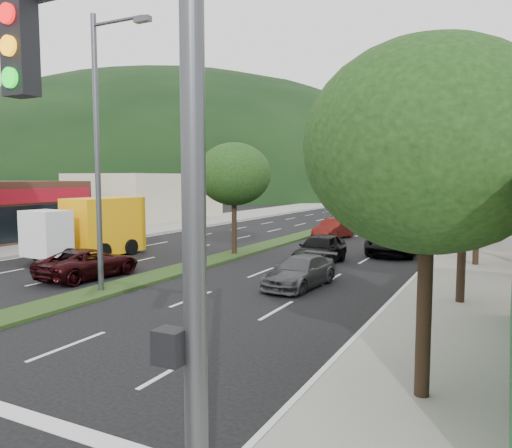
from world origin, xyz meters
The scene contains 24 objects.
sidewalk_right centered at (12.50, 25.00, 0.07)m, with size 5.00×90.00×0.15m, color gray.
sidewalk_left centered at (-13.00, 25.00, 0.07)m, with size 6.00×90.00×0.15m, color gray.
median centered at (0.00, 28.00, 0.06)m, with size 1.60×56.00×0.12m, color #1E3312.
traffic_signal centered at (9.03, -1.54, 4.65)m, with size 6.12×0.40×7.00m.
bldg_left_far centered at (-19.00, 34.00, 2.30)m, with size 9.00×14.00×4.60m, color beige.
hill_far centered at (-80.00, 110.00, 0.00)m, with size 176.00×132.00×82.00m, color black.
tree_r_a centered at (12.00, 4.00, 4.82)m, with size 4.60×4.60×6.63m.
tree_r_b centered at (12.00, 12.00, 5.04)m, with size 4.80×4.80×6.94m.
tree_r_c centered at (12.00, 20.00, 4.75)m, with size 4.40×4.40×6.48m.
tree_r_d centered at (12.00, 30.00, 5.18)m, with size 5.00×5.00×7.17m.
tree_r_e centered at (12.00, 40.00, 4.89)m, with size 4.60×4.60×6.71m.
tree_med_near centered at (0.00, 18.00, 4.43)m, with size 4.00×4.00×6.02m.
tree_med_far centered at (0.00, 44.00, 5.01)m, with size 4.80×4.80×6.94m.
streetlight_near centered at (0.21, 8.00, 5.58)m, with size 2.60×0.25×10.00m.
streetlight_mid centered at (0.21, 33.00, 5.58)m, with size 2.60×0.25×10.00m.
suv_maroon centered at (-2.51, 9.88, 0.63)m, with size 2.09×4.54×1.26m, color black.
car_queue_a centered at (5.10, 17.54, 0.75)m, with size 1.77×4.40×1.50m, color black.
car_queue_b centered at (6.15, 12.35, 0.60)m, with size 1.67×4.12×1.20m, color #48484D.
car_queue_c centered at (2.56, 27.54, 0.70)m, with size 1.48×4.25×1.40m, color #55120E.
car_queue_d centered at (7.82, 22.54, 0.76)m, with size 2.52×5.48×1.52m, color black.
car_queue_e centered at (1.50, 32.54, 0.74)m, with size 1.76×4.36×1.49m, color #515156.
car_queue_f centered at (7.73, 43.16, 0.60)m, with size 1.68×4.14×1.20m, color black.
box_truck centered at (-6.39, 14.00, 1.49)m, with size 2.88×6.56×3.16m.
motorhome centered at (8.10, 36.78, 2.02)m, with size 3.21×9.92×3.79m.
Camera 1 is at (13.34, -5.54, 4.27)m, focal length 35.00 mm.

